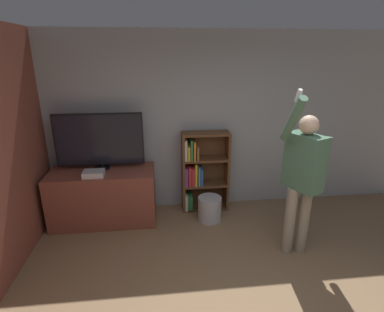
% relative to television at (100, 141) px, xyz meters
% --- Properties ---
extents(wall_back, '(6.71, 0.06, 2.70)m').
position_rel_television_xyz_m(wall_back, '(1.54, 0.30, 0.14)').
color(wall_back, '#9EA3A8').
rests_on(wall_back, ground_plane).
extents(tv_ledge, '(1.47, 0.65, 0.79)m').
position_rel_television_xyz_m(tv_ledge, '(0.00, -0.10, -0.81)').
color(tv_ledge, brown).
rests_on(tv_ledge, ground_plane).
extents(television, '(1.22, 0.22, 0.81)m').
position_rel_television_xyz_m(television, '(0.00, 0.00, 0.00)').
color(television, black).
rests_on(television, tv_ledge).
extents(game_console, '(0.28, 0.20, 0.08)m').
position_rel_television_xyz_m(game_console, '(-0.06, -0.29, -0.38)').
color(game_console, silver).
rests_on(game_console, tv_ledge).
extents(bookshelf, '(0.72, 0.28, 1.26)m').
position_rel_television_xyz_m(bookshelf, '(1.46, 0.11, -0.58)').
color(bookshelf, brown).
rests_on(bookshelf, ground_plane).
extents(person, '(0.58, 0.57, 2.04)m').
position_rel_television_xyz_m(person, '(2.46, -1.13, -0.15)').
color(person, gray).
rests_on(person, ground_plane).
extents(waste_bin, '(0.34, 0.34, 0.36)m').
position_rel_television_xyz_m(waste_bin, '(1.54, -0.27, -1.02)').
color(waste_bin, '#B7B7BC').
rests_on(waste_bin, ground_plane).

